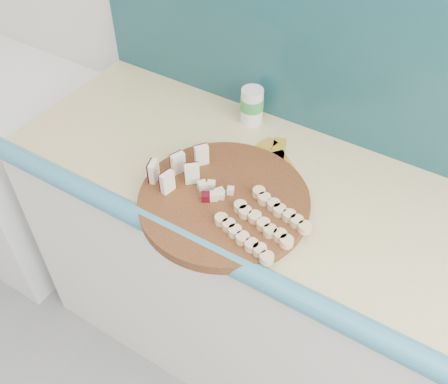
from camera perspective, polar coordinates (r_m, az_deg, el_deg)
The scene contains 9 objects.
kitchen_counter at distance 1.70m, azimuth 13.98°, elevation -13.90°, with size 2.20×0.63×0.91m.
backsplash at distance 1.41m, azimuth 23.40°, elevation 10.62°, with size 2.20×0.02×0.50m, color teal.
porcelain_fixture at distance 2.40m, azimuth -22.58°, elevation 3.23°, with size 0.70×0.72×0.84m.
cutting_board at distance 1.32m, azimuth 0.00°, elevation -1.04°, with size 0.46×0.46×0.03m, color #43200E.
apple_wedges at distance 1.35m, azimuth -5.24°, elevation 2.68°, with size 0.12×0.18×0.06m.
apple_chunks at distance 1.32m, azimuth -0.87°, elevation 0.38°, with size 0.06×0.07×0.02m.
banana_slices at distance 1.24m, azimuth 4.42°, elevation -3.64°, with size 0.23×0.21×0.02m.
canister at distance 1.57m, azimuth 3.21°, elevation 9.88°, with size 0.07×0.07×0.12m.
banana_peel at distance 1.46m, azimuth 5.66°, elevation 3.57°, with size 0.24×0.20×0.01m.
Camera 1 is at (0.20, 0.58, 1.88)m, focal length 40.00 mm.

